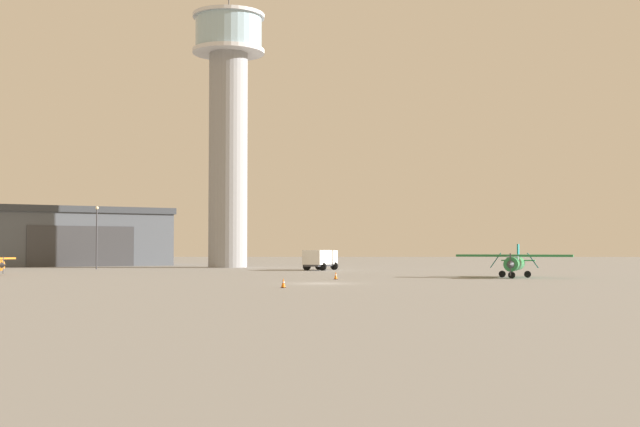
# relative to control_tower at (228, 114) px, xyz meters

# --- Properties ---
(ground_plane) EXTENTS (400.00, 400.00, 0.00)m
(ground_plane) POSITION_rel_control_tower_xyz_m (14.90, -55.51, -22.42)
(ground_plane) COLOR gray
(control_tower) EXTENTS (10.56, 10.56, 41.20)m
(control_tower) POSITION_rel_control_tower_xyz_m (0.00, 0.00, 0.00)
(control_tower) COLOR gray
(control_tower) RESTS_ON ground_plane
(hangar) EXTENTS (36.69, 33.74, 9.24)m
(hangar) POSITION_rel_control_tower_xyz_m (-28.30, 13.47, -17.79)
(hangar) COLOR #4C5159
(hangar) RESTS_ON ground_plane
(airplane_green) EXTENTS (10.84, 8.52, 3.22)m
(airplane_green) POSITION_rel_control_tower_xyz_m (33.07, -41.71, -20.92)
(airplane_green) COLOR #287A42
(airplane_green) RESTS_ON ground_plane
(truck_box_white) EXTENTS (4.53, 6.13, 2.56)m
(truck_box_white) POSITION_rel_control_tower_xyz_m (13.81, -15.18, -20.92)
(truck_box_white) COLOR #38383D
(truck_box_white) RESTS_ON ground_plane
(light_post_west) EXTENTS (0.44, 0.44, 8.41)m
(light_post_west) POSITION_rel_control_tower_xyz_m (-16.16, -10.77, -17.40)
(light_post_west) COLOR #38383D
(light_post_west) RESTS_ON ground_plane
(traffic_cone_near_left) EXTENTS (0.36, 0.36, 0.70)m
(traffic_cone_near_left) POSITION_rel_control_tower_xyz_m (15.94, -46.71, -22.08)
(traffic_cone_near_left) COLOR black
(traffic_cone_near_left) RESTS_ON ground_plane
(traffic_cone_near_right) EXTENTS (0.36, 0.36, 0.71)m
(traffic_cone_near_right) POSITION_rel_control_tower_xyz_m (12.27, -63.22, -22.07)
(traffic_cone_near_right) COLOR black
(traffic_cone_near_right) RESTS_ON ground_plane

